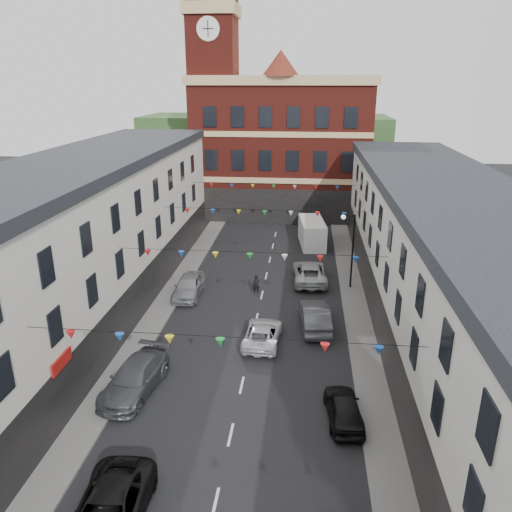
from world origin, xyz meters
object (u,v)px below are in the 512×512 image
(car_left_e, at_px, (189,286))
(car_right_e, at_px, (315,316))
(car_right_d, at_px, (344,408))
(car_right_f, at_px, (310,272))
(white_van, at_px, (312,233))
(pedestrian, at_px, (256,285))
(street_lamp, at_px, (350,241))
(moving_car, at_px, (262,333))
(car_left_d, at_px, (135,378))

(car_left_e, relative_size, car_right_e, 0.95)
(car_right_d, xyz_separation_m, car_right_f, (-1.65, 17.54, 0.10))
(white_van, relative_size, pedestrian, 3.74)
(street_lamp, bearing_deg, car_right_e, -110.66)
(car_right_f, xyz_separation_m, moving_car, (-2.91, -10.40, -0.14))
(car_left_d, xyz_separation_m, car_right_e, (9.45, 8.19, 0.03))
(pedestrian, bearing_deg, white_van, 71.53)
(car_right_d, height_order, moving_car, car_right_d)
(car_right_d, height_order, car_right_e, car_right_e)
(street_lamp, distance_m, white_van, 11.44)
(car_right_d, bearing_deg, white_van, -92.24)
(car_right_f, bearing_deg, street_lamp, 155.54)
(white_van, bearing_deg, moving_car, -105.41)
(pedestrian, bearing_deg, car_right_f, 35.98)
(car_right_f, xyz_separation_m, pedestrian, (-4.05, -2.92, -0.02))
(moving_car, height_order, white_van, white_van)
(car_left_e, height_order, car_right_e, car_right_e)
(car_right_e, distance_m, pedestrian, 6.74)
(street_lamp, height_order, white_van, street_lamp)
(street_lamp, xyz_separation_m, car_left_e, (-12.05, -2.68, -3.09))
(street_lamp, bearing_deg, moving_car, -122.32)
(car_right_e, height_order, pedestrian, car_right_e)
(car_right_e, bearing_deg, white_van, -94.90)
(car_left_e, relative_size, car_right_d, 1.20)
(white_van, height_order, pedestrian, white_van)
(car_left_e, xyz_separation_m, pedestrian, (5.05, 0.90, -0.05))
(car_left_d, xyz_separation_m, car_right_d, (10.75, -1.33, -0.11))
(car_right_d, xyz_separation_m, car_right_e, (-1.29, 9.52, 0.14))
(car_right_f, bearing_deg, car_right_e, 89.13)
(car_right_e, relative_size, car_right_f, 0.89)
(car_right_e, distance_m, white_van, 17.68)
(car_left_d, height_order, moving_car, car_left_d)
(white_van, bearing_deg, pedestrian, -115.26)
(car_right_e, xyz_separation_m, white_van, (-0.15, 17.67, 0.44))
(car_left_e, relative_size, moving_car, 1.04)
(street_lamp, xyz_separation_m, car_right_d, (-1.30, -16.40, -3.23))
(moving_car, relative_size, pedestrian, 3.01)
(car_right_d, relative_size, moving_car, 0.87)
(car_left_d, bearing_deg, car_right_d, 0.59)
(car_right_d, distance_m, car_right_e, 9.61)
(street_lamp, relative_size, pedestrian, 3.94)
(car_left_e, relative_size, car_right_f, 0.85)
(street_lamp, xyz_separation_m, white_van, (-2.75, 10.79, -2.64))
(car_right_e, relative_size, moving_car, 1.09)
(white_van, bearing_deg, car_right_f, -97.77)
(street_lamp, distance_m, car_left_d, 19.55)
(car_left_d, xyz_separation_m, pedestrian, (5.05, 13.29, -0.03))
(car_right_e, height_order, white_van, white_van)
(white_van, bearing_deg, street_lamp, -82.28)
(car_left_d, relative_size, car_right_d, 1.36)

